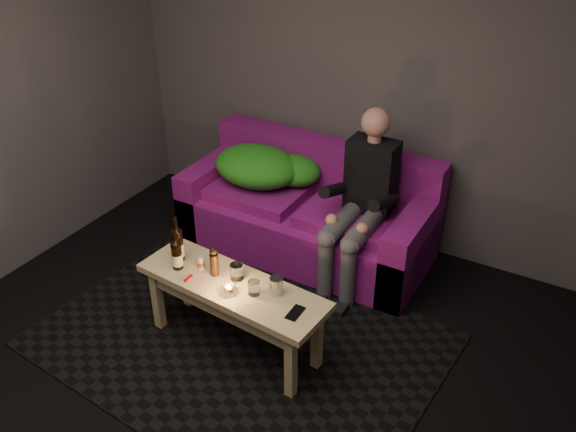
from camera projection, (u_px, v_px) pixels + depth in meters
The scene contains 17 objects.
floor at pixel (193, 420), 3.34m from camera, with size 4.50×4.50×0.00m, color black.
room at pixel (227, 110), 2.83m from camera, with size 4.50×4.50×4.50m.
rug at pixel (240, 340), 3.87m from camera, with size 2.40×1.75×0.01m, color black.
sofa at pixel (309, 215), 4.64m from camera, with size 1.86×0.83×0.80m.
green_blanket at pixel (264, 167), 4.64m from camera, with size 0.82×0.56×0.28m.
person at pixel (362, 198), 4.14m from camera, with size 0.33×0.77×1.24m.
coffee_table at pixel (233, 295), 3.63m from camera, with size 1.23×0.48×0.49m.
beer_bottle_a at pixel (177, 244), 3.73m from camera, with size 0.08×0.08×0.30m.
beer_bottle_b at pixel (177, 255), 3.66m from camera, with size 0.07×0.07×0.27m.
salt_shaker at pixel (201, 262), 3.69m from camera, with size 0.04×0.04×0.08m, color silver.
pepper_mill at pixel (214, 265), 3.62m from camera, with size 0.05×0.05×0.14m, color black.
tumbler_back at pixel (237, 271), 3.60m from camera, with size 0.08×0.08×0.10m, color white.
tealight at pixel (229, 288), 3.50m from camera, with size 0.06×0.06×0.04m.
tumbler_front at pixel (254, 288), 3.47m from camera, with size 0.07×0.07×0.09m, color white.
steel_cup at pixel (276, 286), 3.47m from camera, with size 0.08×0.08×0.11m, color #ADAFB4.
smartphone at pixel (295, 313), 3.35m from camera, with size 0.06×0.13×0.01m, color black.
red_lighter at pixel (188, 278), 3.61m from camera, with size 0.02×0.07×0.01m, color #B50B10.
Camera 1 is at (1.58, -1.71, 2.69)m, focal length 38.00 mm.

